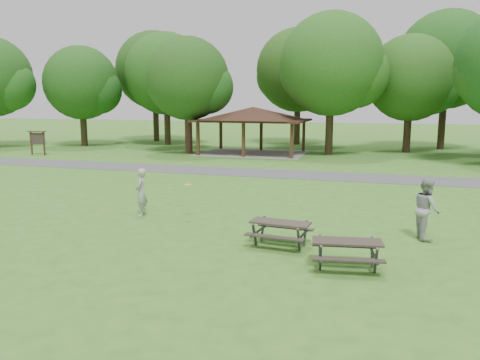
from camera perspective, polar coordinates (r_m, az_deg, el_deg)
name	(u,v)px	position (r m, az deg, el deg)	size (l,w,h in m)	color
ground	(171,241)	(14.62, -8.42, -7.37)	(160.00, 160.00, 0.00)	#376F1F
asphalt_path	(273,173)	(27.62, 4.07, 0.80)	(120.00, 3.20, 0.02)	#49494B
pavilion	(253,116)	(37.98, 1.60, 7.86)	(8.60, 7.01, 3.76)	#352113
notice_board	(37,138)	(40.31, -23.48, 4.68)	(1.60, 0.30, 1.88)	#372414
tree_row_b	(82,85)	(46.73, -18.67, 10.90)	(7.14, 6.80, 9.28)	black
tree_row_c	(167,76)	(46.23, -8.87, 12.39)	(8.19, 7.80, 10.67)	black
tree_row_d	(189,81)	(38.22, -6.27, 11.88)	(6.93, 6.60, 9.27)	#321F16
tree_row_e	(333,67)	(37.92, 11.22, 13.31)	(8.40, 8.00, 11.02)	black
tree_row_f	(411,81)	(41.21, 20.16, 11.29)	(7.35, 7.00, 9.55)	black
tree_deep_a	(156,73)	(50.72, -10.26, 12.77)	(8.40, 8.00, 11.38)	#302315
tree_deep_b	(299,73)	(46.39, 7.22, 12.85)	(8.40, 8.00, 11.13)	#2F2115
tree_deep_c	(448,63)	(45.03, 23.98, 12.92)	(8.82, 8.40, 11.90)	#301E15
picnic_table_middle	(280,227)	(13.92, 4.92, -5.79)	(1.87, 1.55, 0.76)	#312A23
picnic_table_far	(347,247)	(12.36, 12.92, -8.00)	(1.95, 1.66, 0.76)	#2E2721
frisbee_in_flight	(188,185)	(16.89, -6.37, -0.55)	(0.27, 0.27, 0.02)	yellow
frisbee_thrower	(141,192)	(17.81, -11.98, -1.46)	(0.65, 0.42, 1.77)	#A4A4A7
frisbee_catcher	(426,209)	(15.58, 21.78, -3.26)	(0.93, 0.73, 1.92)	#A0A1A3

